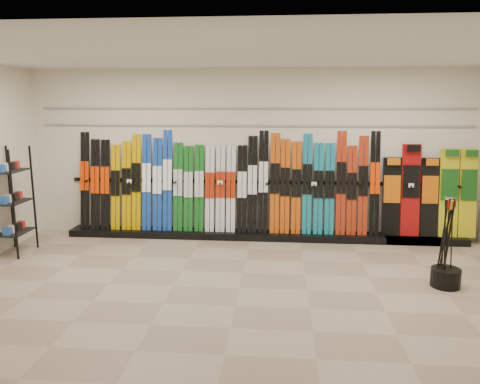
{
  "coord_description": "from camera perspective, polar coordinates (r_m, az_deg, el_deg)",
  "views": [
    {
      "loc": [
        0.51,
        -5.8,
        2.44
      ],
      "look_at": [
        -0.08,
        1.0,
        1.1
      ],
      "focal_mm": 35.0,
      "sensor_mm": 36.0,
      "label": 1
    }
  ],
  "objects": [
    {
      "name": "floor",
      "position": [
        6.32,
        -0.06,
        -11.62
      ],
      "size": [
        8.0,
        8.0,
        0.0
      ],
      "primitive_type": "plane",
      "color": "gray",
      "rests_on": "ground"
    },
    {
      "name": "back_wall",
      "position": [
        8.37,
        1.44,
        4.65
      ],
      "size": [
        8.0,
        0.0,
        8.0
      ],
      "primitive_type": "plane",
      "rotation": [
        1.57,
        0.0,
        0.0
      ],
      "color": "beige",
      "rests_on": "floor"
    },
    {
      "name": "ceiling",
      "position": [
        5.85,
        -0.06,
        16.59
      ],
      "size": [
        8.0,
        8.0,
        0.0
      ],
      "primitive_type": "plane",
      "rotation": [
        3.14,
        0.0,
        0.0
      ],
      "color": "silver",
      "rests_on": "back_wall"
    },
    {
      "name": "ski_rack_base",
      "position": [
        8.43,
        2.83,
        -5.31
      ],
      "size": [
        8.0,
        0.4,
        0.12
      ],
      "primitive_type": "cube",
      "color": "black",
      "rests_on": "floor"
    },
    {
      "name": "skis",
      "position": [
        8.35,
        -1.62,
        0.8
      ],
      "size": [
        5.38,
        0.3,
        1.83
      ],
      "color": "black",
      "rests_on": "ski_rack_base"
    },
    {
      "name": "snowboards",
      "position": [
        8.7,
        22.11,
        -0.23
      ],
      "size": [
        1.58,
        0.24,
        1.58
      ],
      "color": "black",
      "rests_on": "ski_rack_base"
    },
    {
      "name": "accessory_rack",
      "position": [
        8.3,
        -26.05,
        -1.01
      ],
      "size": [
        0.4,
        0.6,
        1.72
      ],
      "primitive_type": "cube",
      "color": "black",
      "rests_on": "floor"
    },
    {
      "name": "pole_bin",
      "position": [
        6.89,
        23.77,
        -9.52
      ],
      "size": [
        0.38,
        0.38,
        0.25
      ],
      "primitive_type": "cylinder",
      "color": "black",
      "rests_on": "floor"
    },
    {
      "name": "ski_poles",
      "position": [
        6.75,
        23.82,
        -5.61
      ],
      "size": [
        0.22,
        0.32,
        1.18
      ],
      "color": "black",
      "rests_on": "pole_bin"
    },
    {
      "name": "slatwall_rail_0",
      "position": [
        8.31,
        1.44,
        8.06
      ],
      "size": [
        7.6,
        0.02,
        0.03
      ],
      "primitive_type": "cube",
      "color": "gray",
      "rests_on": "back_wall"
    },
    {
      "name": "slatwall_rail_1",
      "position": [
        8.3,
        1.46,
        10.13
      ],
      "size": [
        7.6,
        0.02,
        0.03
      ],
      "primitive_type": "cube",
      "color": "gray",
      "rests_on": "back_wall"
    }
  ]
}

